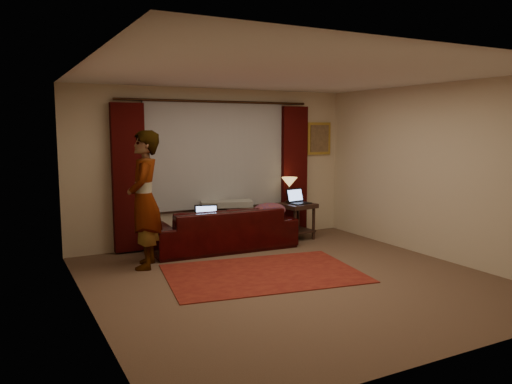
% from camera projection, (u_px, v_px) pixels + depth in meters
% --- Properties ---
extents(floor, '(5.00, 5.00, 0.01)m').
position_uv_depth(floor, '(292.00, 280.00, 6.45)').
color(floor, brown).
rests_on(floor, ground).
extents(ceiling, '(5.00, 5.00, 0.02)m').
position_uv_depth(ceiling, '(294.00, 74.00, 6.11)').
color(ceiling, silver).
rests_on(ceiling, ground).
extents(wall_back, '(5.00, 0.02, 2.60)m').
position_uv_depth(wall_back, '(215.00, 166.00, 8.48)').
color(wall_back, beige).
rests_on(wall_back, ground).
extents(wall_front, '(5.00, 0.02, 2.60)m').
position_uv_depth(wall_front, '(455.00, 207.00, 4.08)').
color(wall_front, beige).
rests_on(wall_front, ground).
extents(wall_left, '(0.02, 5.00, 2.60)m').
position_uv_depth(wall_left, '(87.00, 191.00, 5.13)').
color(wall_left, beige).
rests_on(wall_left, ground).
extents(wall_right, '(0.02, 5.00, 2.60)m').
position_uv_depth(wall_right, '(436.00, 172.00, 7.43)').
color(wall_right, beige).
rests_on(wall_right, ground).
extents(sheer_curtain, '(2.50, 0.05, 1.80)m').
position_uv_depth(sheer_curtain, '(217.00, 155.00, 8.40)').
color(sheer_curtain, '#98999F').
rests_on(sheer_curtain, wall_back).
extents(drape_left, '(0.50, 0.14, 2.30)m').
position_uv_depth(drape_left, '(129.00, 178.00, 7.70)').
color(drape_left, '#340605').
rests_on(drape_left, floor).
extents(drape_right, '(0.50, 0.14, 2.30)m').
position_uv_depth(drape_right, '(294.00, 170.00, 9.09)').
color(drape_right, '#340605').
rests_on(drape_right, floor).
extents(curtain_rod, '(0.04, 0.04, 3.40)m').
position_uv_depth(curtain_rod, '(217.00, 102.00, 8.24)').
color(curtain_rod, black).
rests_on(curtain_rod, wall_back).
extents(picture_frame, '(0.50, 0.04, 0.60)m').
position_uv_depth(picture_frame, '(319.00, 139.00, 9.36)').
color(picture_frame, gold).
rests_on(picture_frame, wall_back).
extents(sofa, '(2.36, 1.11, 0.93)m').
position_uv_depth(sofa, '(223.00, 220.00, 8.04)').
color(sofa, black).
rests_on(sofa, floor).
extents(throw_blanket, '(0.91, 0.58, 0.10)m').
position_uv_depth(throw_blanket, '(226.00, 189.00, 8.31)').
color(throw_blanket, gray).
rests_on(throw_blanket, sofa).
extents(clothing_pile, '(0.59, 0.46, 0.24)m').
position_uv_depth(clothing_pile, '(269.00, 211.00, 8.23)').
color(clothing_pile, brown).
rests_on(clothing_pile, sofa).
extents(laptop_sofa, '(0.46, 0.49, 0.26)m').
position_uv_depth(laptop_sofa, '(207.00, 215.00, 7.78)').
color(laptop_sofa, black).
rests_on(laptop_sofa, sofa).
extents(area_rug, '(2.79, 2.08, 0.01)m').
position_uv_depth(area_rug, '(263.00, 273.00, 6.70)').
color(area_rug, maroon).
rests_on(area_rug, floor).
extents(end_table, '(0.62, 0.62, 0.63)m').
position_uv_depth(end_table, '(297.00, 221.00, 8.79)').
color(end_table, black).
rests_on(end_table, floor).
extents(tiffany_lamp, '(0.34, 0.34, 0.45)m').
position_uv_depth(tiffany_lamp, '(289.00, 190.00, 8.81)').
color(tiffany_lamp, '#A38034').
rests_on(tiffany_lamp, end_table).
extents(laptop_table, '(0.41, 0.44, 0.26)m').
position_uv_depth(laptop_table, '(300.00, 196.00, 8.70)').
color(laptop_table, black).
rests_on(laptop_table, end_table).
extents(person, '(0.72, 0.72, 1.92)m').
position_uv_depth(person, '(144.00, 200.00, 6.91)').
color(person, gray).
rests_on(person, floor).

